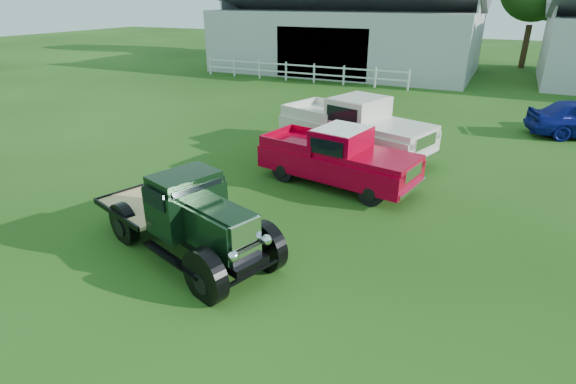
% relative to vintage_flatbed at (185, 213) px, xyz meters
% --- Properties ---
extents(ground, '(120.00, 120.00, 0.00)m').
position_rel_vintage_flatbed_xyz_m(ground, '(1.39, 0.48, -0.92)').
color(ground, '#16340A').
extents(shed_left, '(18.80, 10.20, 5.60)m').
position_rel_vintage_flatbed_xyz_m(shed_left, '(-5.61, 26.48, 1.88)').
color(shed_left, '#A1A1A1').
rests_on(shed_left, ground).
extents(fence_rail, '(14.20, 0.16, 1.20)m').
position_rel_vintage_flatbed_xyz_m(fence_rail, '(-6.61, 20.48, -0.32)').
color(fence_rail, white).
rests_on(fence_rail, ground).
extents(tree_c, '(5.40, 5.40, 9.00)m').
position_rel_vintage_flatbed_xyz_m(tree_c, '(6.39, 33.48, 3.58)').
color(tree_c, '#213B14').
rests_on(tree_c, ground).
extents(vintage_flatbed, '(4.98, 3.21, 1.84)m').
position_rel_vintage_flatbed_xyz_m(vintage_flatbed, '(0.00, 0.00, 0.00)').
color(vintage_flatbed, black).
rests_on(vintage_flatbed, ground).
extents(red_pickup, '(5.01, 2.68, 1.73)m').
position_rel_vintage_flatbed_xyz_m(red_pickup, '(1.58, 5.02, -0.05)').
color(red_pickup, '#A7001E').
rests_on(red_pickup, ground).
extents(white_pickup, '(5.86, 3.70, 2.01)m').
position_rel_vintage_flatbed_xyz_m(white_pickup, '(1.21, 7.73, 0.09)').
color(white_pickup, beige).
rests_on(white_pickup, ground).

